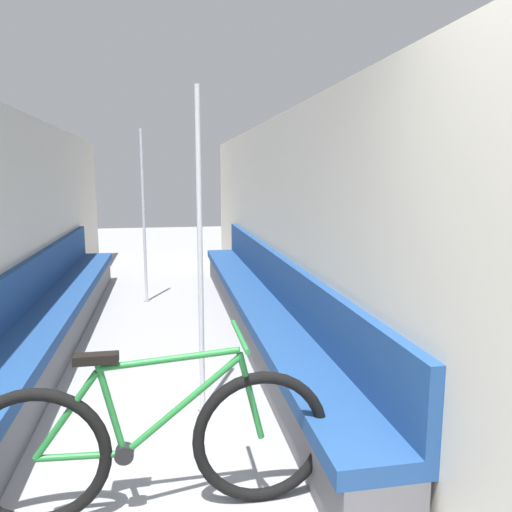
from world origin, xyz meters
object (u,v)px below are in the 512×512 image
bench_seat_row_right (259,308)px  grab_pole_near (144,219)px  bicycle (152,444)px  grab_pole_far (200,260)px  bench_seat_row_left (52,318)px

bench_seat_row_right → grab_pole_near: 2.17m
bench_seat_row_right → bicycle: size_ratio=3.55×
grab_pole_near → grab_pole_far: 3.25m
grab_pole_far → bench_seat_row_right: bearing=66.1°
bench_seat_row_right → grab_pole_near: bearing=126.3°
bench_seat_row_right → grab_pole_far: grab_pole_far is taller
bench_seat_row_left → grab_pole_near: size_ratio=2.81×
bicycle → grab_pole_near: bearing=82.3°
bicycle → grab_pole_far: size_ratio=0.79×
bench_seat_row_right → grab_pole_far: size_ratio=2.81×
bench_seat_row_left → bench_seat_row_right: bearing=0.0°
grab_pole_far → grab_pole_near: bearing=98.7°
bench_seat_row_left → grab_pole_far: grab_pole_far is taller
bench_seat_row_right → grab_pole_near: size_ratio=2.81×
bench_seat_row_right → bicycle: 2.83m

